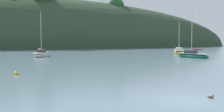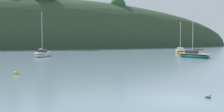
{
  "view_description": "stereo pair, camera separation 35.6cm",
  "coord_description": "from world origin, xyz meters",
  "px_view_note": "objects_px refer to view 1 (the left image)",
  "views": [
    {
      "loc": [
        -7.89,
        -16.86,
        3.86
      ],
      "look_at": [
        0.0,
        20.0,
        1.2
      ],
      "focal_mm": 50.18,
      "sensor_mm": 36.0,
      "label": 1
    },
    {
      "loc": [
        -7.54,
        -16.93,
        3.86
      ],
      "look_at": [
        0.0,
        20.0,
        1.2
      ],
      "focal_mm": 50.18,
      "sensor_mm": 36.0,
      "label": 2
    }
  ],
  "objects_px": {
    "sailboat_orange_cutter": "(179,52)",
    "duck_straggler": "(211,97)",
    "sailboat_red_portside": "(193,55)",
    "sailboat_blue_center": "(41,54)",
    "mooring_buoy_inner": "(17,73)"
  },
  "relations": [
    {
      "from": "sailboat_red_portside",
      "to": "sailboat_orange_cutter",
      "type": "xyz_separation_m",
      "value": [
        2.49,
        11.01,
        -0.01
      ]
    },
    {
      "from": "sailboat_orange_cutter",
      "to": "duck_straggler",
      "type": "distance_m",
      "value": 44.36
    },
    {
      "from": "sailboat_red_portside",
      "to": "duck_straggler",
      "type": "height_order",
      "value": "sailboat_red_portside"
    },
    {
      "from": "sailboat_orange_cutter",
      "to": "sailboat_blue_center",
      "type": "height_order",
      "value": "sailboat_blue_center"
    },
    {
      "from": "sailboat_red_portside",
      "to": "duck_straggler",
      "type": "xyz_separation_m",
      "value": [
        -13.9,
        -30.21,
        -0.31
      ]
    },
    {
      "from": "sailboat_red_portside",
      "to": "sailboat_blue_center",
      "type": "bearing_deg",
      "value": 162.39
    },
    {
      "from": "mooring_buoy_inner",
      "to": "duck_straggler",
      "type": "distance_m",
      "value": 18.55
    },
    {
      "from": "mooring_buoy_inner",
      "to": "sailboat_red_portside",
      "type": "bearing_deg",
      "value": 31.99
    },
    {
      "from": "mooring_buoy_inner",
      "to": "sailboat_blue_center",
      "type": "bearing_deg",
      "value": 85.37
    },
    {
      "from": "sailboat_orange_cutter",
      "to": "mooring_buoy_inner",
      "type": "xyz_separation_m",
      "value": [
        -28.82,
        -27.46,
        -0.23
      ]
    },
    {
      "from": "sailboat_red_portside",
      "to": "sailboat_blue_center",
      "type": "xyz_separation_m",
      "value": [
        -24.38,
        7.74,
        0.0
      ]
    },
    {
      "from": "sailboat_orange_cutter",
      "to": "duck_straggler",
      "type": "height_order",
      "value": "sailboat_orange_cutter"
    },
    {
      "from": "mooring_buoy_inner",
      "to": "sailboat_orange_cutter",
      "type": "bearing_deg",
      "value": 43.61
    },
    {
      "from": "sailboat_red_portside",
      "to": "sailboat_blue_center",
      "type": "height_order",
      "value": "sailboat_red_portside"
    },
    {
      "from": "duck_straggler",
      "to": "sailboat_red_portside",
      "type": "bearing_deg",
      "value": 65.29
    }
  ]
}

